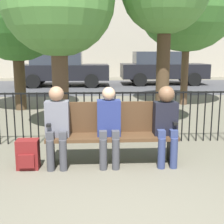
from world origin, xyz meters
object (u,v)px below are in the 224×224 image
object	(u,v)px
seated_person_0	(57,122)
parked_car_0	(62,68)
seated_person_2	(166,120)
tree_0	(16,9)
seated_person_1	(109,123)
parked_car_1	(162,67)
tree_3	(58,0)
park_bench	(112,130)
backpack	(28,154)

from	to	relation	value
seated_person_0	parked_car_0	size ratio (longest dim) A/B	0.28
seated_person_2	tree_0	distance (m)	5.97
seated_person_0	seated_person_1	size ratio (longest dim) A/B	1.01
seated_person_2	parked_car_1	xyz separation A→B (m)	(2.33, 11.05, 0.17)
tree_3	parked_car_1	xyz separation A→B (m)	(4.08, 8.96, -1.82)
park_bench	tree_0	xyz separation A→B (m)	(-2.37, 4.47, 2.29)
tree_0	parked_car_0	bearing A→B (deg)	84.08
tree_3	parked_car_0	distance (m)	8.68
tree_0	parked_car_1	distance (m)	8.69
seated_person_1	tree_0	xyz separation A→B (m)	(-2.32, 4.60, 2.13)
seated_person_2	parked_car_0	xyz separation A→B (m)	(-2.55, 10.53, 0.17)
tree_3	parked_car_0	bearing A→B (deg)	95.41
seated_person_2	tree_0	world-z (taller)	tree_0
tree_0	parked_car_0	size ratio (longest dim) A/B	1.01
seated_person_1	seated_person_2	distance (m)	0.84
park_bench	seated_person_1	distance (m)	0.21
backpack	parked_car_1	distance (m)	11.95
seated_person_0	tree_3	world-z (taller)	tree_3
seated_person_0	parked_car_1	bearing A→B (deg)	70.43
tree_0	parked_car_1	bearing A→B (deg)	49.53
seated_person_0	tree_0	bearing A→B (deg)	108.85
seated_person_2	seated_person_0	bearing A→B (deg)	180.00
seated_person_2	tree_3	size ratio (longest dim) A/B	0.31
parked_car_0	seated_person_0	bearing A→B (deg)	-84.82
seated_person_1	tree_3	bearing A→B (deg)	113.47
tree_0	tree_3	bearing A→B (deg)	-60.66
park_bench	parked_car_0	xyz separation A→B (m)	(-1.75, 10.40, 0.34)
seated_person_2	tree_0	xyz separation A→B (m)	(-3.16, 4.60, 2.11)
park_bench	tree_0	size ratio (longest dim) A/B	0.46
backpack	tree_0	distance (m)	5.45
seated_person_2	backpack	xyz separation A→B (m)	(-2.02, -0.07, -0.46)
park_bench	tree_3	bearing A→B (deg)	116.03
seated_person_0	parked_car_1	size ratio (longest dim) A/B	0.28
parked_car_1	tree_0	bearing A→B (deg)	-130.47
seated_person_1	seated_person_2	world-z (taller)	seated_person_2
seated_person_1	tree_0	bearing A→B (deg)	116.75
tree_0	park_bench	bearing A→B (deg)	-62.08
backpack	tree_3	world-z (taller)	tree_3
seated_person_1	backpack	size ratio (longest dim) A/B	2.72
tree_0	parked_car_0	distance (m)	6.27
tree_3	parked_car_0	world-z (taller)	tree_3
seated_person_2	backpack	size ratio (longest dim) A/B	2.74
seated_person_0	parked_car_0	distance (m)	10.58
tree_3	seated_person_1	bearing A→B (deg)	-66.53
tree_3	park_bench	bearing A→B (deg)	-63.97
seated_person_1	backpack	distance (m)	1.26
parked_car_0	parked_car_1	xyz separation A→B (m)	(4.88, 0.51, 0.00)
backpack	tree_0	world-z (taller)	tree_0
parked_car_0	seated_person_1	bearing A→B (deg)	-80.81
backpack	tree_0	xyz separation A→B (m)	(-1.15, 4.67, 2.57)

